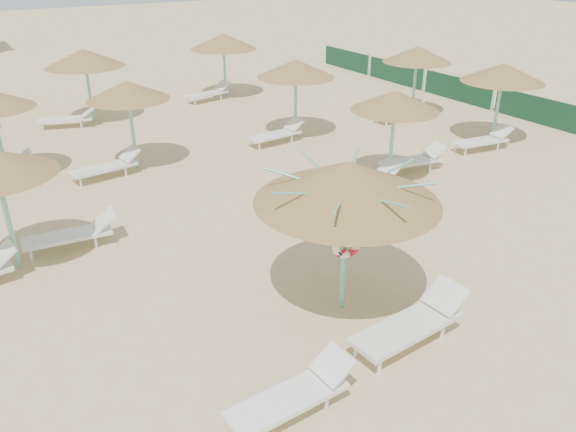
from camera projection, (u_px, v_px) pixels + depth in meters
ground at (328, 316)px, 10.40m from camera, size 120.00×120.00×0.00m
main_palapa at (348, 183)px, 9.57m from camera, size 3.27×3.27×2.93m
lounger_main_a at (295, 394)px, 8.12m from camera, size 2.02×0.70×0.72m
lounger_main_b at (413, 322)px, 9.57m from camera, size 2.32×0.84×0.83m
palapa_field at (194, 76)px, 18.31m from camera, size 19.76×14.26×2.72m
windbreak_fence at (458, 89)px, 24.41m from camera, size 0.08×19.84×1.10m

